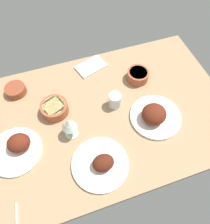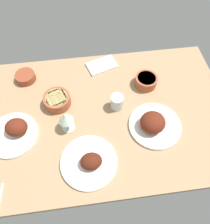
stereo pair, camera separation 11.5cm
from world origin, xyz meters
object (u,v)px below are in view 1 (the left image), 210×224
bowl_pasta (55,108)px  fork_loose (17,223)px  plate_center_main (101,164)px  bowl_soup (138,75)px  plate_near_viewer (155,115)px  plate_far_side (17,148)px  bowl_sauce (16,90)px  folded_napkin (91,67)px  water_tumbler (115,100)px  wine_glass (69,125)px

bowl_pasta → fork_loose: 56.07cm
plate_center_main → bowl_soup: size_ratio=2.12×
plate_near_viewer → bowl_soup: size_ratio=2.13×
plate_far_side → bowl_sauce: bearing=-95.0°
bowl_soup → fork_loose: size_ratio=0.80×
bowl_sauce → folded_napkin: size_ratio=0.64×
plate_far_side → plate_near_viewer: plate_near_viewer is taller
plate_far_side → fork_loose: plate_far_side is taller
bowl_sauce → plate_center_main: bearing=120.4°
water_tumbler → fork_loose: 73.43cm
bowl_soup → folded_napkin: bearing=-37.0°
bowl_pasta → folded_napkin: bowl_pasta is taller
bowl_soup → folded_napkin: 30.37cm
bowl_pasta → water_tumbler: 33.26cm
fork_loose → plate_far_side: bearing=176.4°
folded_napkin → bowl_soup: bearing=143.0°
water_tumbler → fork_loose: (59.45, 42.91, -4.02)cm
bowl_sauce → folded_napkin: bowl_sauce is taller
bowl_sauce → plate_near_viewer: bearing=148.5°
bowl_sauce → water_tumbler: 58.09cm
plate_near_viewer → wine_glass: (44.37, -5.58, 6.18)cm
plate_near_viewer → bowl_pasta: size_ratio=1.88×
wine_glass → water_tumbler: wine_glass is taller
bowl_pasta → plate_center_main: bearing=111.6°
wine_glass → plate_far_side: bearing=0.5°
plate_near_viewer → fork_loose: (76.33, 27.58, -3.35)cm
plate_center_main → plate_far_side: 42.14cm
plate_near_viewer → bowl_soup: plate_near_viewer is taller
plate_center_main → wine_glass: (9.44, -20.82, 7.90)cm
bowl_pasta → folded_napkin: 37.98cm
bowl_sauce → fork_loose: size_ratio=0.72×
bowl_soup → wine_glass: 52.92cm
water_tumbler → bowl_pasta: bearing=-10.8°
bowl_sauce → folded_napkin: 47.38cm
bowl_pasta → wine_glass: 18.01cm
plate_far_side → fork_loose: (4.64, 32.92, -2.55)cm
fork_loose → bowl_pasta: bearing=155.8°
wine_glass → folded_napkin: 48.23cm
wine_glass → folded_napkin: bearing=-119.0°
plate_far_side → fork_loose: size_ratio=1.62×
bowl_soup → fork_loose: 97.14cm
plate_center_main → plate_far_side: size_ratio=1.06×
bowl_soup → plate_far_side: bearing=17.5°
bowl_soup → water_tumbler: water_tumbler is taller
plate_near_viewer → fork_loose: size_ratio=1.71×
plate_center_main → wine_glass: wine_glass is taller
plate_near_viewer → bowl_soup: bearing=-95.4°
bowl_soup → folded_napkin: (24.17, -18.19, -2.71)cm
plate_far_side → plate_near_viewer: bearing=175.7°
wine_glass → bowl_pasta: bearing=-72.1°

